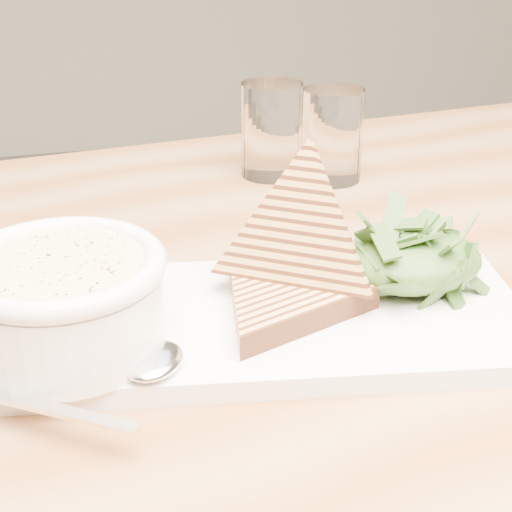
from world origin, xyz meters
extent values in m
cube|color=#996B46|center=(-0.14, 0.20, 0.76)|extent=(1.28, 0.93, 0.04)
cube|color=white|center=(-0.25, 0.13, 0.79)|extent=(0.40, 0.23, 0.02)
cylinder|color=white|center=(-0.38, 0.12, 0.82)|extent=(0.13, 0.13, 0.05)
cylinder|color=beige|center=(-0.38, 0.12, 0.85)|extent=(0.11, 0.11, 0.01)
torus|color=white|center=(-0.38, 0.12, 0.85)|extent=(0.14, 0.14, 0.01)
ellipsoid|color=black|center=(-0.13, 0.15, 0.81)|extent=(0.11, 0.08, 0.04)
ellipsoid|color=silver|center=(-0.33, 0.08, 0.80)|extent=(0.05, 0.06, 0.01)
cube|color=silver|center=(-0.40, 0.05, 0.80)|extent=(0.10, 0.07, 0.00)
cylinder|color=white|center=(-0.15, 0.45, 0.83)|extent=(0.07, 0.07, 0.10)
cylinder|color=white|center=(-0.10, 0.42, 0.83)|extent=(0.06, 0.06, 0.10)
camera|label=1|loc=(-0.37, -0.33, 1.07)|focal=55.00mm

